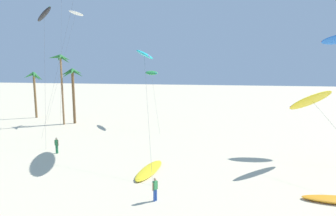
{
  "coord_description": "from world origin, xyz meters",
  "views": [
    {
      "loc": [
        7.11,
        -4.39,
        8.96
      ],
      "look_at": [
        2.72,
        16.55,
        5.89
      ],
      "focal_mm": 29.19,
      "sensor_mm": 36.0,
      "label": 1
    }
  ],
  "objects_px": {
    "palm_tree_1": "(61,67)",
    "person_mid_field": "(155,188)",
    "person_foreground_walker": "(57,145)",
    "palm_tree_0": "(34,81)",
    "flying_kite_5": "(76,13)",
    "flying_kite_1": "(44,14)",
    "palm_tree_2": "(73,80)",
    "grounded_kite_1": "(149,170)",
    "flying_kite_8": "(312,100)",
    "flying_kite_2": "(151,73)",
    "flying_kite_6": "(144,54)"
  },
  "relations": [
    {
      "from": "person_foreground_walker",
      "to": "palm_tree_2",
      "type": "bearing_deg",
      "value": 114.4
    },
    {
      "from": "palm_tree_0",
      "to": "person_foreground_walker",
      "type": "bearing_deg",
      "value": -48.07
    },
    {
      "from": "flying_kite_5",
      "to": "flying_kite_6",
      "type": "relative_size",
      "value": 1.66
    },
    {
      "from": "palm_tree_2",
      "to": "person_foreground_walker",
      "type": "xyz_separation_m",
      "value": [
        6.92,
        -15.26,
        -6.22
      ]
    },
    {
      "from": "palm_tree_0",
      "to": "flying_kite_5",
      "type": "xyz_separation_m",
      "value": [
        6.15,
        4.88,
        12.62
      ]
    },
    {
      "from": "person_mid_field",
      "to": "person_foreground_walker",
      "type": "bearing_deg",
      "value": 147.86
    },
    {
      "from": "palm_tree_2",
      "to": "palm_tree_1",
      "type": "bearing_deg",
      "value": -133.21
    },
    {
      "from": "palm_tree_2",
      "to": "person_foreground_walker",
      "type": "height_order",
      "value": "palm_tree_2"
    },
    {
      "from": "palm_tree_1",
      "to": "person_mid_field",
      "type": "height_order",
      "value": "palm_tree_1"
    },
    {
      "from": "palm_tree_1",
      "to": "person_mid_field",
      "type": "distance_m",
      "value": 31.71
    },
    {
      "from": "palm_tree_1",
      "to": "grounded_kite_1",
      "type": "height_order",
      "value": "palm_tree_1"
    },
    {
      "from": "flying_kite_8",
      "to": "person_foreground_walker",
      "type": "distance_m",
      "value": 25.86
    },
    {
      "from": "palm_tree_2",
      "to": "flying_kite_5",
      "type": "relative_size",
      "value": 0.44
    },
    {
      "from": "flying_kite_1",
      "to": "person_mid_field",
      "type": "bearing_deg",
      "value": -37.12
    },
    {
      "from": "palm_tree_2",
      "to": "flying_kite_5",
      "type": "height_order",
      "value": "flying_kite_5"
    },
    {
      "from": "flying_kite_6",
      "to": "person_foreground_walker",
      "type": "height_order",
      "value": "flying_kite_6"
    },
    {
      "from": "flying_kite_6",
      "to": "person_foreground_walker",
      "type": "xyz_separation_m",
      "value": [
        -8.98,
        -2.88,
        -9.55
      ]
    },
    {
      "from": "palm_tree_2",
      "to": "flying_kite_6",
      "type": "distance_m",
      "value": 20.43
    },
    {
      "from": "palm_tree_1",
      "to": "flying_kite_1",
      "type": "relative_size",
      "value": 0.69
    },
    {
      "from": "flying_kite_8",
      "to": "grounded_kite_1",
      "type": "distance_m",
      "value": 16.15
    },
    {
      "from": "flying_kite_1",
      "to": "grounded_kite_1",
      "type": "xyz_separation_m",
      "value": [
        14.85,
        -7.52,
        -15.21
      ]
    },
    {
      "from": "flying_kite_5",
      "to": "flying_kite_6",
      "type": "distance_m",
      "value": 29.77
    },
    {
      "from": "flying_kite_2",
      "to": "grounded_kite_1",
      "type": "xyz_separation_m",
      "value": [
        5.35,
        -20.52,
        -8.22
      ]
    },
    {
      "from": "flying_kite_5",
      "to": "flying_kite_1",
      "type": "bearing_deg",
      "value": -70.26
    },
    {
      "from": "grounded_kite_1",
      "to": "person_mid_field",
      "type": "relative_size",
      "value": 3.24
    },
    {
      "from": "flying_kite_6",
      "to": "person_mid_field",
      "type": "distance_m",
      "value": 15.15
    },
    {
      "from": "flying_kite_1",
      "to": "flying_kite_8",
      "type": "xyz_separation_m",
      "value": [
        29.02,
        -2.66,
        -9.18
      ]
    },
    {
      "from": "flying_kite_2",
      "to": "flying_kite_1",
      "type": "bearing_deg",
      "value": -126.14
    },
    {
      "from": "palm_tree_0",
      "to": "palm_tree_1",
      "type": "distance_m",
      "value": 10.1
    },
    {
      "from": "flying_kite_8",
      "to": "person_foreground_walker",
      "type": "xyz_separation_m",
      "value": [
        -25.26,
        -1.85,
        -5.21
      ]
    },
    {
      "from": "grounded_kite_1",
      "to": "person_mid_field",
      "type": "distance_m",
      "value": 5.52
    },
    {
      "from": "flying_kite_6",
      "to": "person_mid_field",
      "type": "relative_size",
      "value": 7.46
    },
    {
      "from": "palm_tree_2",
      "to": "person_mid_field",
      "type": "xyz_separation_m",
      "value": [
        19.89,
        -23.41,
        -6.26
      ]
    },
    {
      "from": "flying_kite_2",
      "to": "person_mid_field",
      "type": "relative_size",
      "value": 5.42
    },
    {
      "from": "palm_tree_1",
      "to": "flying_kite_8",
      "type": "relative_size",
      "value": 0.91
    },
    {
      "from": "palm_tree_2",
      "to": "flying_kite_1",
      "type": "distance_m",
      "value": 13.87
    },
    {
      "from": "palm_tree_0",
      "to": "person_mid_field",
      "type": "relative_size",
      "value": 5.07
    },
    {
      "from": "flying_kite_1",
      "to": "person_foreground_walker",
      "type": "height_order",
      "value": "flying_kite_1"
    },
    {
      "from": "grounded_kite_1",
      "to": "person_mid_field",
      "type": "bearing_deg",
      "value": -69.93
    },
    {
      "from": "flying_kite_5",
      "to": "person_mid_field",
      "type": "xyz_separation_m",
      "value": [
        23.54,
        -31.64,
        -18.47
      ]
    },
    {
      "from": "flying_kite_6",
      "to": "grounded_kite_1",
      "type": "xyz_separation_m",
      "value": [
        2.11,
        -5.89,
        -10.37
      ]
    },
    {
      "from": "flying_kite_8",
      "to": "person_mid_field",
      "type": "distance_m",
      "value": 16.69
    },
    {
      "from": "flying_kite_1",
      "to": "flying_kite_6",
      "type": "xyz_separation_m",
      "value": [
        12.74,
        -1.63,
        -4.84
      ]
    },
    {
      "from": "flying_kite_8",
      "to": "person_foreground_walker",
      "type": "bearing_deg",
      "value": -175.81
    },
    {
      "from": "palm_tree_0",
      "to": "grounded_kite_1",
      "type": "xyz_separation_m",
      "value": [
        27.81,
        -21.62,
        -6.63
      ]
    },
    {
      "from": "palm_tree_0",
      "to": "palm_tree_2",
      "type": "relative_size",
      "value": 0.93
    },
    {
      "from": "palm_tree_1",
      "to": "person_foreground_walker",
      "type": "xyz_separation_m",
      "value": [
        8.08,
        -14.03,
        -8.37
      ]
    },
    {
      "from": "person_mid_field",
      "to": "palm_tree_1",
      "type": "bearing_deg",
      "value": 133.51
    },
    {
      "from": "flying_kite_1",
      "to": "person_foreground_walker",
      "type": "relative_size",
      "value": 9.42
    },
    {
      "from": "palm_tree_2",
      "to": "person_mid_field",
      "type": "distance_m",
      "value": 31.35
    }
  ]
}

